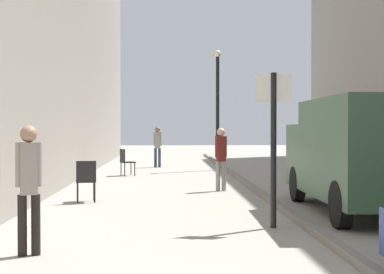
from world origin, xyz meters
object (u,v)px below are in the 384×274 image
pedestrian_main_foreground (221,155)px  cafe_chair_near_window (125,160)px  street_sign_post (274,136)px  pedestrian_far_crossing (157,144)px  pedestrian_mid_block (29,181)px  cafe_chair_by_doorway (86,178)px  lamp_post (218,102)px  delivery_van (364,152)px

pedestrian_main_foreground → cafe_chair_near_window: (-2.90, 4.89, -0.42)m
street_sign_post → pedestrian_far_crossing: bearing=-69.9°
pedestrian_mid_block → street_sign_post: bearing=11.9°
pedestrian_main_foreground → cafe_chair_by_doorway: size_ratio=1.79×
street_sign_post → lamp_post: (0.22, 12.77, 1.18)m
delivery_van → pedestrian_far_crossing: bearing=109.4°
delivery_van → cafe_chair_by_doorway: bearing=163.3°
pedestrian_mid_block → cafe_chair_by_doorway: bearing=74.5°
cafe_chair_near_window → cafe_chair_by_doorway: (-0.36, -7.01, 0.00)m
lamp_post → cafe_chair_by_doorway: lamp_post is taller
pedestrian_main_foreground → pedestrian_far_crossing: bearing=85.6°
pedestrian_main_foreground → street_sign_post: 5.53m
pedestrian_main_foreground → street_sign_post: bearing=-102.2°
delivery_van → street_sign_post: street_sign_post is taller
pedestrian_far_crossing → cafe_chair_by_doorway: pedestrian_far_crossing is taller
street_sign_post → lamp_post: size_ratio=0.55×
pedestrian_far_crossing → lamp_post: size_ratio=0.36×
delivery_van → cafe_chair_near_window: delivery_van is taller
street_sign_post → cafe_chair_by_doorway: street_sign_post is taller
pedestrian_far_crossing → delivery_van: delivery_van is taller
delivery_van → lamp_post: bearing=100.6°
street_sign_post → lamp_post: bearing=-79.5°
pedestrian_mid_block → delivery_van: delivery_van is taller
pedestrian_mid_block → cafe_chair_by_doorway: (-0.02, 5.24, -0.44)m
pedestrian_mid_block → pedestrian_far_crossing: 16.46m
pedestrian_main_foreground → street_sign_post: (0.35, -5.49, 0.58)m
delivery_van → street_sign_post: (-2.08, -1.52, 0.34)m
cafe_chair_by_doorway → cafe_chair_near_window: bearing=77.0°
pedestrian_main_foreground → pedestrian_mid_block: 8.04m
delivery_van → lamp_post: 11.50m
pedestrian_far_crossing → cafe_chair_by_doorway: bearing=-95.0°
pedestrian_far_crossing → delivery_van: (4.28, -13.01, 0.21)m
pedestrian_mid_block → street_sign_post: (3.59, 1.88, 0.56)m
cafe_chair_near_window → delivery_van: bearing=6.5°
pedestrian_mid_block → pedestrian_far_crossing: pedestrian_far_crossing is taller
pedestrian_main_foreground → pedestrian_mid_block: pedestrian_mid_block is taller
cafe_chair_near_window → pedestrian_mid_block: bearing=-26.1°
cafe_chair_by_doorway → street_sign_post: bearing=-53.0°
pedestrian_mid_block → lamp_post: 15.23m
lamp_post → cafe_chair_by_doorway: bearing=-112.1°
street_sign_post → cafe_chair_by_doorway: size_ratio=2.77×
pedestrian_far_crossing → street_sign_post: (2.20, -14.53, 0.55)m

